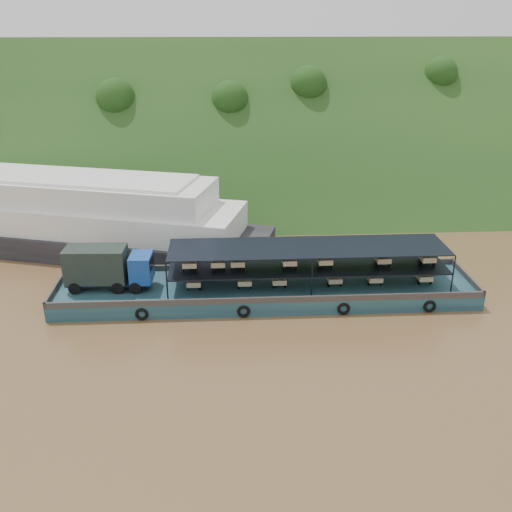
{
  "coord_description": "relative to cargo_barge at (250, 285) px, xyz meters",
  "views": [
    {
      "loc": [
        -4.55,
        -41.86,
        21.98
      ],
      "look_at": [
        -2.0,
        3.0,
        3.2
      ],
      "focal_mm": 40.0,
      "sensor_mm": 36.0,
      "label": 1
    }
  ],
  "objects": [
    {
      "name": "cargo_barge",
      "position": [
        0.0,
        0.0,
        0.0
      ],
      "size": [
        35.0,
        7.18,
        4.78
      ],
      "color": "#122F40",
      "rests_on": "ground"
    },
    {
      "name": "ground",
      "position": [
        2.59,
        -1.54,
        -1.2
      ],
      "size": [
        160.0,
        160.0,
        0.0
      ],
      "primitive_type": "plane",
      "color": "brown",
      "rests_on": "ground"
    },
    {
      "name": "passenger_ferry",
      "position": [
        -16.26,
        12.24,
        2.11
      ],
      "size": [
        38.86,
        19.48,
        7.64
      ],
      "rotation": [
        0.0,
        0.0,
        -0.28
      ],
      "color": "black",
      "rests_on": "ground"
    },
    {
      "name": "hillside",
      "position": [
        2.59,
        34.46,
        -1.2
      ],
      "size": [
        140.0,
        39.6,
        39.6
      ],
      "primitive_type": "cube",
      "rotation": [
        0.79,
        0.0,
        0.0
      ],
      "color": "#153613",
      "rests_on": "ground"
    }
  ]
}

